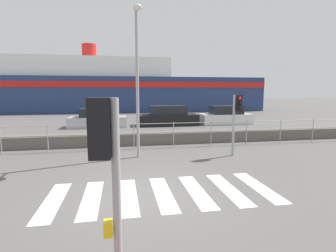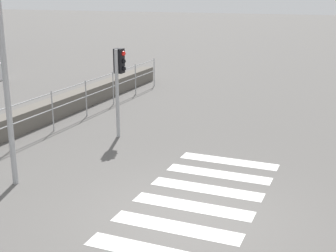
# 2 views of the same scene
# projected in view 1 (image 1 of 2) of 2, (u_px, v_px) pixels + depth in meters

# --- Properties ---
(ground_plane) EXTENTS (160.00, 160.00, 0.00)m
(ground_plane) POSITION_uv_depth(u_px,v_px,m) (145.00, 195.00, 6.74)
(ground_plane) COLOR #565451
(crosswalk) EXTENTS (5.85, 2.40, 0.01)m
(crosswalk) POSITION_uv_depth(u_px,v_px,m) (163.00, 193.00, 6.82)
(crosswalk) COLOR silver
(crosswalk) RESTS_ON ground_plane
(seawall) EXTENTS (24.87, 0.55, 0.61)m
(seawall) POSITION_uv_depth(u_px,v_px,m) (133.00, 139.00, 12.95)
(seawall) COLOR #605B54
(seawall) RESTS_ON ground_plane
(harbor_fence) EXTENTS (22.42, 0.04, 1.21)m
(harbor_fence) POSITION_uv_depth(u_px,v_px,m) (134.00, 132.00, 12.03)
(harbor_fence) COLOR #9EA0A3
(harbor_fence) RESTS_ON ground_plane
(traffic_light_near) EXTENTS (0.34, 0.32, 2.58)m
(traffic_light_near) POSITION_uv_depth(u_px,v_px,m) (106.00, 160.00, 2.98)
(traffic_light_near) COLOR #9EA0A3
(traffic_light_near) RESTS_ON ground_plane
(traffic_light_far) EXTENTS (0.34, 0.32, 2.49)m
(traffic_light_far) POSITION_uv_depth(u_px,v_px,m) (237.00, 111.00, 10.59)
(traffic_light_far) COLOR #9EA0A3
(traffic_light_far) RESTS_ON ground_plane
(streetlamp) EXTENTS (0.32, 0.93, 5.78)m
(streetlamp) POSITION_uv_depth(u_px,v_px,m) (137.00, 66.00, 9.97)
(streetlamp) COLOR #9EA0A3
(streetlamp) RESTS_ON ground_plane
(ferry_boat) EXTENTS (36.24, 7.90, 8.59)m
(ferry_boat) POSITION_uv_depth(u_px,v_px,m) (118.00, 89.00, 34.89)
(ferry_boat) COLOR navy
(ferry_boat) RESTS_ON ground_plane
(parked_car_silver) EXTENTS (4.14, 1.81, 1.38)m
(parked_car_silver) POSITION_uv_depth(u_px,v_px,m) (98.00, 119.00, 19.38)
(parked_car_silver) COLOR #BCBCC1
(parked_car_silver) RESTS_ON ground_plane
(parked_car_black) EXTENTS (4.60, 1.79, 1.52)m
(parked_car_black) POSITION_uv_depth(u_px,v_px,m) (168.00, 117.00, 20.31)
(parked_car_black) COLOR black
(parked_car_black) RESTS_ON ground_plane
(parked_car_white) EXTENTS (4.11, 1.71, 1.47)m
(parked_car_white) POSITION_uv_depth(u_px,v_px,m) (226.00, 116.00, 21.16)
(parked_car_white) COLOR silver
(parked_car_white) RESTS_ON ground_plane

